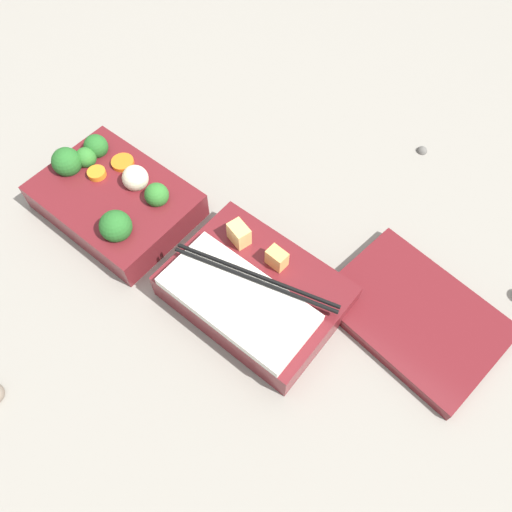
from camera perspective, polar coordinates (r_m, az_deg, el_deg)
name	(u,v)px	position (r m, az deg, el deg)	size (l,w,h in m)	color
ground_plane	(167,253)	(0.70, -10.15, 0.38)	(3.00, 3.00, 0.00)	gray
bento_tray_vegetable	(114,197)	(0.74, -15.92, 6.46)	(0.21, 0.16, 0.08)	maroon
bento_tray_rice	(253,291)	(0.63, -0.32, -4.06)	(0.21, 0.16, 0.07)	maroon
bento_lid	(415,315)	(0.66, 17.68, -6.44)	(0.21, 0.15, 0.02)	maroon
pebble_0	(422,150)	(0.84, 18.49, 11.47)	(0.02, 0.02, 0.02)	#595651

